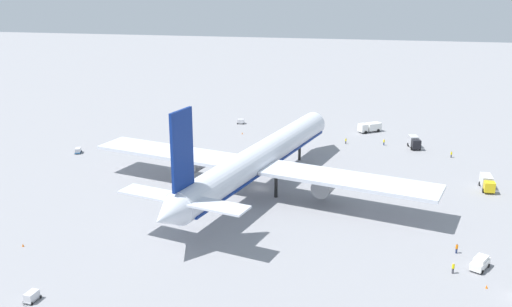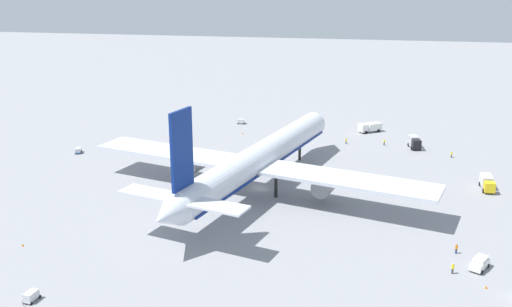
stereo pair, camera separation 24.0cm
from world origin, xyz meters
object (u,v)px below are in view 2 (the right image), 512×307
(baggage_cart_1, at_px, (241,121))
(ground_worker_4, at_px, (456,249))
(service_truck_2, at_px, (370,127))
(baggage_cart_0, at_px, (78,150))
(service_truck_0, at_px, (487,183))
(traffic_cone_1, at_px, (486,287))
(ground_worker_2, at_px, (452,155))
(ground_worker_0, at_px, (453,268))
(traffic_cone_2, at_px, (243,133))
(ground_worker_3, at_px, (346,141))
(traffic_cone_0, at_px, (23,245))
(service_truck_1, at_px, (414,142))
(service_van, at_px, (480,263))
(baggage_cart_2, at_px, (31,296))
(ground_worker_1, at_px, (384,142))
(airliner, at_px, (258,160))

(baggage_cart_1, relative_size, ground_worker_4, 1.74)
(ground_worker_4, bearing_deg, baggage_cart_1, 34.95)
(service_truck_2, height_order, baggage_cart_0, service_truck_2)
(service_truck_0, bearing_deg, service_truck_2, 30.43)
(service_truck_2, xyz_separation_m, traffic_cone_1, (-85.98, -17.87, -1.22))
(service_truck_0, bearing_deg, ground_worker_4, 162.53)
(baggage_cart_1, height_order, ground_worker_2, ground_worker_2)
(service_truck_0, bearing_deg, ground_worker_2, 12.33)
(ground_worker_0, distance_m, traffic_cone_2, 87.99)
(ground_worker_3, xyz_separation_m, traffic_cone_0, (-73.09, 50.68, -0.54))
(ground_worker_3, bearing_deg, ground_worker_0, -163.92)
(ground_worker_0, relative_size, ground_worker_3, 1.10)
(service_truck_1, height_order, traffic_cone_1, service_truck_1)
(ground_worker_3, height_order, traffic_cone_1, ground_worker_3)
(service_van, bearing_deg, baggage_cart_2, 109.18)
(ground_worker_0, bearing_deg, traffic_cone_0, 93.74)
(service_truck_0, distance_m, baggage_cart_0, 98.84)
(service_truck_2, bearing_deg, baggage_cart_0, 115.94)
(ground_worker_0, distance_m, traffic_cone_1, 5.72)
(baggage_cart_1, xyz_separation_m, ground_worker_0, (-84.30, -52.50, 0.11))
(baggage_cart_0, distance_m, ground_worker_1, 80.58)
(airliner, xyz_separation_m, ground_worker_1, (39.96, -26.75, -6.03))
(traffic_cone_0, bearing_deg, airliner, -45.26)
(service_truck_1, distance_m, ground_worker_0, 68.13)
(ground_worker_1, bearing_deg, service_van, -168.21)
(ground_worker_3, xyz_separation_m, ground_worker_4, (-61.32, -21.15, 0.05))
(baggage_cart_2, distance_m, ground_worker_2, 104.70)
(service_truck_1, relative_size, ground_worker_0, 3.30)
(traffic_cone_1, bearing_deg, ground_worker_4, 15.18)
(baggage_cart_0, relative_size, ground_worker_3, 2.08)
(airliner, height_order, service_truck_0, airliner)
(service_truck_2, distance_m, baggage_cart_0, 81.69)
(baggage_cart_1, xyz_separation_m, traffic_cone_0, (-88.90, 17.92, -0.53))
(ground_worker_2, bearing_deg, ground_worker_3, 74.83)
(baggage_cart_0, xyz_separation_m, ground_worker_4, (-39.42, -88.39, 0.12))
(service_truck_2, bearing_deg, ground_worker_0, -170.67)
(airliner, bearing_deg, traffic_cone_0, 134.74)
(service_truck_1, relative_size, traffic_cone_0, 10.70)
(traffic_cone_0, xyz_separation_m, traffic_cone_1, (0.94, -74.77, 0.00))
(ground_worker_2, relative_size, traffic_cone_0, 2.95)
(service_truck_2, distance_m, ground_worker_0, 83.42)
(baggage_cart_0, xyz_separation_m, baggage_cart_2, (-66.37, -27.57, 0.02))
(baggage_cart_0, bearing_deg, service_truck_1, -75.81)
(traffic_cone_0, relative_size, traffic_cone_2, 1.00)
(service_truck_0, bearing_deg, traffic_cone_2, 61.46)
(airliner, bearing_deg, traffic_cone_2, 16.74)
(ground_worker_2, bearing_deg, traffic_cone_1, 177.79)
(service_truck_2, xyz_separation_m, ground_worker_1, (-13.21, -3.91, -0.61))
(ground_worker_4, bearing_deg, ground_worker_0, 168.86)
(ground_worker_1, height_order, traffic_cone_1, ground_worker_1)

